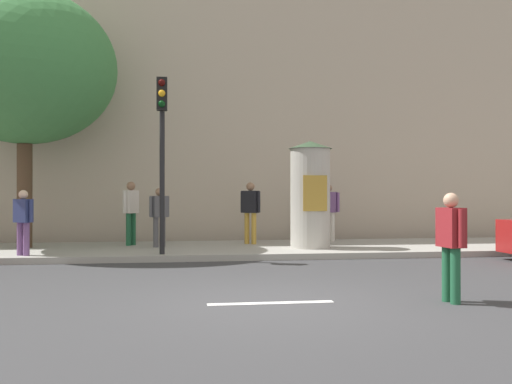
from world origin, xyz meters
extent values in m
plane|color=#38383A|center=(0.00, 0.00, 0.00)|extent=(80.00, 80.00, 0.00)
cube|color=#9E9B93|center=(0.00, 7.00, 0.07)|extent=(36.00, 4.00, 0.15)
cube|color=silver|center=(0.00, 0.00, 0.00)|extent=(1.80, 0.16, 0.01)
cube|color=#B7A893|center=(0.00, 12.00, 5.75)|extent=(36.00, 5.00, 11.50)
cylinder|color=black|center=(-1.67, 5.35, 1.80)|extent=(0.12, 0.12, 3.31)
cube|color=black|center=(-1.67, 5.17, 3.83)|extent=(0.24, 0.24, 0.75)
sphere|color=#390605|center=(-1.67, 5.04, 4.07)|extent=(0.16, 0.16, 0.16)
sphere|color=#F2A519|center=(-1.67, 5.04, 3.83)|extent=(0.16, 0.16, 0.16)
sphere|color=#07330F|center=(-1.67, 5.04, 3.59)|extent=(0.16, 0.16, 0.16)
cylinder|color=#B2ADA3|center=(2.10, 6.42, 1.44)|extent=(1.03, 1.03, 2.57)
cone|color=#334C33|center=(2.10, 6.42, 2.82)|extent=(1.13, 1.13, 0.20)
cube|color=#B78C33|center=(2.10, 5.90, 1.57)|extent=(0.62, 0.02, 0.90)
cylinder|color=#4C3826|center=(-5.27, 7.49, 1.50)|extent=(0.39, 0.39, 2.71)
ellipsoid|color=#3D7F42|center=(-5.27, 7.49, 4.86)|extent=(4.72, 4.72, 4.01)
cylinder|color=#1E5938|center=(2.55, -0.42, 0.39)|extent=(0.14, 0.14, 0.79)
cylinder|color=#1E5938|center=(2.53, -0.22, 0.39)|extent=(0.14, 0.14, 0.79)
cube|color=maroon|center=(2.54, -0.32, 1.07)|extent=(0.29, 0.44, 0.56)
cylinder|color=maroon|center=(2.57, -0.57, 1.07)|extent=(0.09, 0.09, 0.53)
cylinder|color=maroon|center=(2.51, -0.07, 1.07)|extent=(0.09, 0.09, 0.53)
sphere|color=tan|center=(2.54, -0.32, 1.45)|extent=(0.21, 0.21, 0.21)
cylinder|color=#B78C33|center=(0.61, 7.81, 0.59)|extent=(0.14, 0.14, 0.87)
cylinder|color=#B78C33|center=(0.79, 7.66, 0.59)|extent=(0.14, 0.14, 0.87)
cube|color=black|center=(0.70, 7.73, 1.33)|extent=(0.51, 0.48, 0.62)
cylinder|color=black|center=(0.49, 7.91, 1.33)|extent=(0.09, 0.09, 0.59)
cylinder|color=black|center=(0.91, 7.55, 1.33)|extent=(0.09, 0.09, 0.59)
sphere|color=#8C664C|center=(0.70, 7.73, 1.76)|extent=(0.24, 0.24, 0.24)
cylinder|color=#724C84|center=(-4.87, 5.55, 0.53)|extent=(0.14, 0.14, 0.75)
cylinder|color=#724C84|center=(-4.70, 5.45, 0.53)|extent=(0.14, 0.14, 0.75)
cube|color=navy|center=(-4.78, 5.50, 1.17)|extent=(0.45, 0.41, 0.53)
cylinder|color=navy|center=(-4.98, 5.63, 1.17)|extent=(0.09, 0.09, 0.50)
cylinder|color=navy|center=(-4.58, 5.38, 1.17)|extent=(0.09, 0.09, 0.50)
sphere|color=beige|center=(-4.78, 5.50, 1.53)|extent=(0.20, 0.20, 0.20)
cylinder|color=#4C4C51|center=(-1.70, 7.21, 0.54)|extent=(0.14, 0.14, 0.79)
cylinder|color=#4C4C51|center=(-1.88, 7.08, 0.54)|extent=(0.14, 0.14, 0.79)
cube|color=#4C4C51|center=(-1.79, 7.15, 1.22)|extent=(0.49, 0.46, 0.56)
cylinder|color=#4C4C51|center=(-1.58, 7.30, 1.22)|extent=(0.09, 0.09, 0.53)
cylinder|color=#4C4C51|center=(-2.00, 6.99, 1.22)|extent=(0.09, 0.09, 0.53)
sphere|color=#8C664C|center=(-1.79, 7.15, 1.60)|extent=(0.21, 0.21, 0.21)
cylinder|color=#1E5938|center=(-2.63, 7.67, 0.59)|extent=(0.14, 0.14, 0.88)
cylinder|color=#1E5938|center=(-2.52, 7.84, 0.59)|extent=(0.14, 0.14, 0.88)
cube|color=silver|center=(-2.57, 7.76, 1.34)|extent=(0.42, 0.47, 0.62)
cylinder|color=silver|center=(-2.71, 7.55, 1.34)|extent=(0.09, 0.09, 0.59)
cylinder|color=silver|center=(-2.44, 7.96, 1.34)|extent=(0.09, 0.09, 0.59)
sphere|color=#8C664C|center=(-2.57, 7.76, 1.76)|extent=(0.24, 0.24, 0.24)
cylinder|color=silver|center=(3.22, 8.29, 0.58)|extent=(0.14, 0.14, 0.85)
cylinder|color=silver|center=(3.00, 8.40, 0.58)|extent=(0.14, 0.14, 0.85)
cube|color=#724C84|center=(3.11, 8.35, 1.31)|extent=(0.55, 0.44, 0.60)
cylinder|color=#724C84|center=(3.37, 8.21, 1.31)|extent=(0.09, 0.09, 0.57)
cylinder|color=#724C84|center=(2.85, 8.48, 1.31)|extent=(0.09, 0.09, 0.57)
sphere|color=#8C664C|center=(3.11, 8.35, 1.72)|extent=(0.23, 0.23, 0.23)
camera|label=1|loc=(-1.30, -7.82, 1.54)|focal=39.36mm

